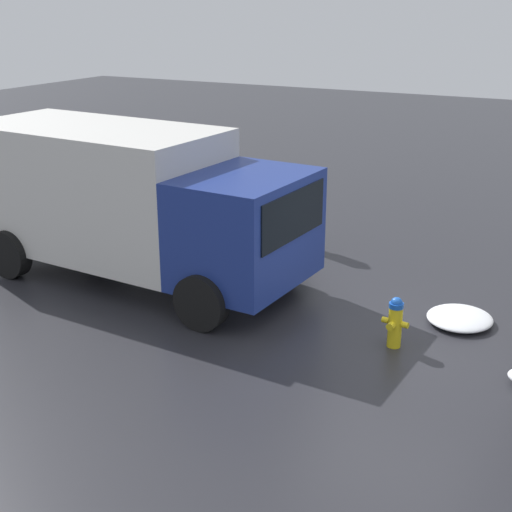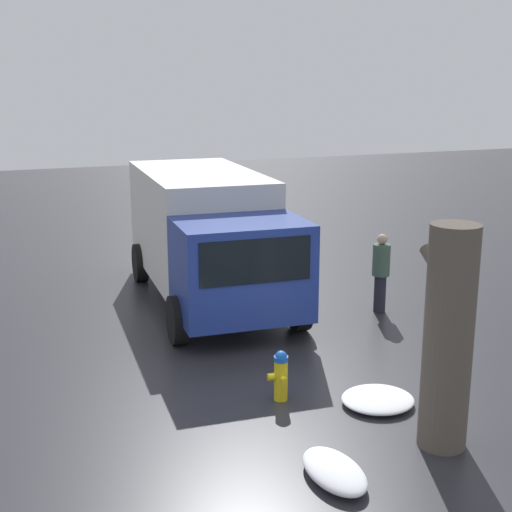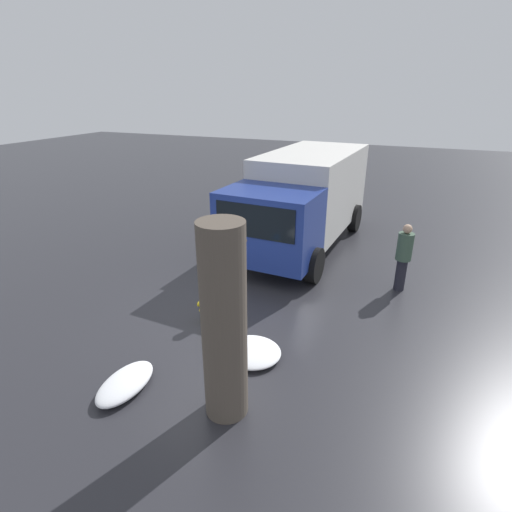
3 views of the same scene
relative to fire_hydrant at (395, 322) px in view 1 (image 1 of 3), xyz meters
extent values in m
plane|color=#28282D|center=(0.00, -0.01, -0.40)|extent=(60.00, 60.00, 0.00)
cylinder|color=yellow|center=(0.00, -0.01, -0.09)|extent=(0.21, 0.21, 0.62)
cylinder|color=blue|center=(0.00, -0.01, 0.26)|extent=(0.22, 0.22, 0.08)
sphere|color=blue|center=(0.00, -0.01, 0.29)|extent=(0.18, 0.18, 0.18)
cylinder|color=yellow|center=(0.02, 0.15, -0.02)|extent=(0.12, 0.11, 0.11)
cylinder|color=yellow|center=(-0.15, 0.01, -0.02)|extent=(0.11, 0.10, 0.09)
cylinder|color=yellow|center=(0.15, -0.02, -0.02)|extent=(0.11, 0.10, 0.09)
cube|color=navy|center=(2.68, -0.36, 0.94)|extent=(1.87, 2.45, 1.78)
cube|color=black|center=(1.81, -0.31, 1.29)|extent=(0.15, 1.98, 0.78)
cube|color=silver|center=(5.90, -0.55, 1.19)|extent=(4.84, 2.63, 2.28)
cylinder|color=black|center=(2.70, -1.54, 0.05)|extent=(0.91, 0.33, 0.90)
cylinder|color=black|center=(2.84, 0.82, 0.05)|extent=(0.91, 0.33, 0.90)
cylinder|color=black|center=(7.01, -1.79, 0.05)|extent=(0.91, 0.33, 0.90)
cylinder|color=black|center=(7.15, 0.56, 0.05)|extent=(0.91, 0.33, 0.90)
cylinder|color=#23232D|center=(3.08, -3.55, -0.01)|extent=(0.24, 0.24, 0.78)
cylinder|color=#3F5947|center=(3.08, -3.55, 0.71)|extent=(0.36, 0.36, 0.65)
sphere|color=tan|center=(3.08, -3.55, 1.14)|extent=(0.21, 0.21, 0.21)
ellipsoid|color=white|center=(-0.68, -1.28, -0.32)|extent=(1.03, 1.09, 0.17)
camera|label=1|loc=(-2.63, 9.36, 4.44)|focal=50.00mm
camera|label=2|loc=(-9.10, 3.94, 4.34)|focal=50.00mm
camera|label=3|loc=(-6.17, -3.66, 4.10)|focal=28.00mm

